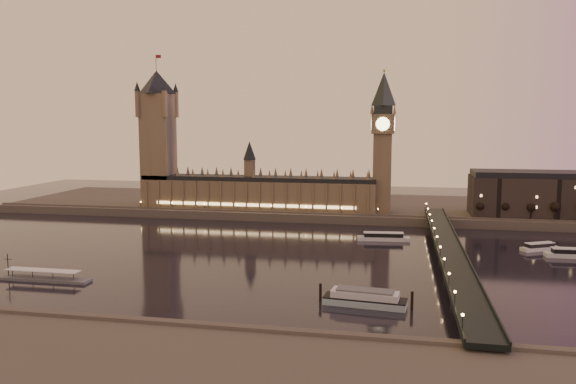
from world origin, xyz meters
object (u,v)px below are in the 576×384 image
at_px(cruise_boat_a, 383,237).
at_px(pontoon_pier, 44,278).
at_px(moored_barge, 365,298).
at_px(cruise_boat_b, 572,253).

xyz_separation_m(cruise_boat_a, pontoon_pier, (-150.38, -119.28, -0.98)).
bearing_deg(moored_barge, cruise_boat_b, 50.19).
xyz_separation_m(cruise_boat_a, cruise_boat_b, (100.83, -24.51, -0.01)).
height_order(cruise_boat_a, moored_barge, moored_barge).
bearing_deg(cruise_boat_b, pontoon_pier, -161.33).
relative_size(cruise_boat_b, moored_barge, 0.73).
distance_m(cruise_boat_a, moored_barge, 126.22).
bearing_deg(moored_barge, cruise_boat_a, 94.31).
relative_size(cruise_boat_a, cruise_boat_b, 1.17).
bearing_deg(cruise_boat_b, cruise_boat_a, 164.34).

